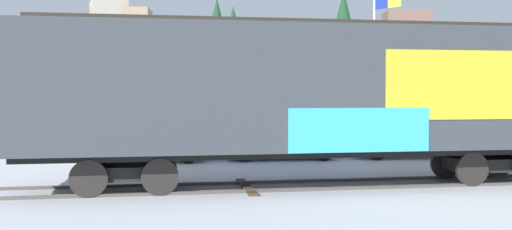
# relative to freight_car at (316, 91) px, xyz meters

# --- Properties ---
(ground_plane) EXTENTS (260.00, 260.00, 0.00)m
(ground_plane) POSITION_rel_freight_car_xyz_m (0.73, 0.00, -2.57)
(ground_plane) COLOR #B2B5BC
(track) EXTENTS (60.00, 2.56, 0.08)m
(track) POSITION_rel_freight_car_xyz_m (0.79, 0.00, -2.53)
(track) COLOR #4C4742
(track) RESTS_ON ground_plane
(freight_car) EXTENTS (15.74, 2.84, 4.49)m
(freight_car) POSITION_rel_freight_car_xyz_m (0.00, 0.00, 0.00)
(freight_car) COLOR #33383D
(freight_car) RESTS_ON ground_plane
(flagpole) EXTENTS (1.00, 1.39, 7.96)m
(flagpole) POSITION_rel_freight_car_xyz_m (6.94, 12.88, 2.67)
(flagpole) COLOR silver
(flagpole) RESTS_ON ground_plane
(hillside) EXTENTS (112.69, 33.48, 15.57)m
(hillside) POSITION_rel_freight_car_xyz_m (0.76, 67.34, 2.81)
(hillside) COLOR silver
(hillside) RESTS_ON ground_plane
(parked_car_tan) EXTENTS (4.50, 2.36, 1.62)m
(parked_car_tan) POSITION_rel_freight_car_xyz_m (-4.62, 6.59, -1.75)
(parked_car_tan) COLOR #9E8966
(parked_car_tan) RESTS_ON ground_plane
(parked_car_blue) EXTENTS (4.38, 2.21, 1.67)m
(parked_car_blue) POSITION_rel_freight_car_xyz_m (0.37, 6.48, -1.73)
(parked_car_blue) COLOR navy
(parked_car_blue) RESTS_ON ground_plane
(parked_car_silver) EXTENTS (4.98, 2.55, 1.62)m
(parked_car_silver) POSITION_rel_freight_car_xyz_m (5.54, 6.08, -1.75)
(parked_car_silver) COLOR #B7BABF
(parked_car_silver) RESTS_ON ground_plane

